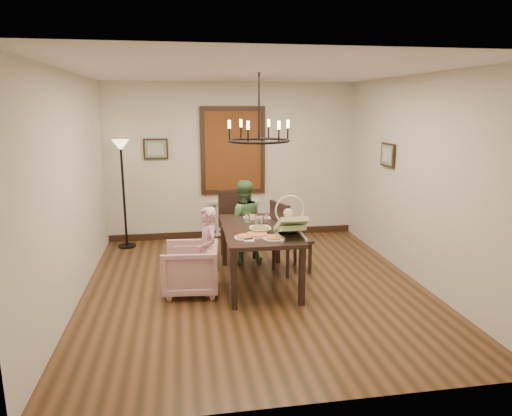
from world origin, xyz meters
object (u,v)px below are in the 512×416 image
object	(u,v)px
chair_right	(292,236)
floor_lamp	(124,196)
chair_far	(238,224)
armchair	(191,268)
dining_table	(259,234)
elderly_woman	(208,258)
seated_man	(243,229)
drinking_glass	(257,220)
baby_bouncer	(291,223)

from	to	relation	value
chair_right	floor_lamp	distance (m)	3.03
chair_far	armchair	distance (m)	1.56
dining_table	elderly_woman	xyz separation A→B (m)	(-0.70, -0.22, -0.23)
seated_man	drinking_glass	distance (m)	0.84
elderly_woman	floor_lamp	distance (m)	2.60
floor_lamp	dining_table	bearing A→B (deg)	-45.40
dining_table	floor_lamp	size ratio (longest dim) A/B	0.94
dining_table	chair_far	distance (m)	1.19
chair_far	elderly_woman	size ratio (longest dim) A/B	1.15
armchair	seated_man	size ratio (longest dim) A/B	0.66
chair_far	baby_bouncer	xyz separation A→B (m)	(0.46, -1.65, 0.42)
seated_man	floor_lamp	world-z (taller)	floor_lamp
armchair	elderly_woman	distance (m)	0.28
seated_man	baby_bouncer	distance (m)	1.49
baby_bouncer	drinking_glass	world-z (taller)	baby_bouncer
baby_bouncer	elderly_woman	bearing A→B (deg)	167.26
baby_bouncer	drinking_glass	size ratio (longest dim) A/B	3.83
chair_far	floor_lamp	bearing A→B (deg)	139.25
chair_right	elderly_woman	size ratio (longest dim) A/B	1.13
dining_table	drinking_glass	distance (m)	0.20
armchair	elderly_woman	xyz separation A→B (m)	(0.22, -0.06, 0.15)
dining_table	armchair	size ratio (longest dim) A/B	2.38
armchair	baby_bouncer	distance (m)	1.44
chair_far	floor_lamp	world-z (taller)	floor_lamp
baby_bouncer	drinking_glass	distance (m)	0.69
chair_right	floor_lamp	size ratio (longest dim) A/B	0.60
elderly_woman	seated_man	world-z (taller)	seated_man
armchair	elderly_woman	world-z (taller)	elderly_woman
chair_right	armchair	world-z (taller)	chair_right
chair_right	seated_man	world-z (taller)	seated_man
dining_table	chair_far	xyz separation A→B (m)	(-0.14, 1.17, -0.16)
chair_right	chair_far	bearing A→B (deg)	21.16
chair_right	elderly_woman	distance (m)	1.39
dining_table	baby_bouncer	size ratio (longest dim) A/B	3.09
dining_table	seated_man	world-z (taller)	seated_man
chair_right	seated_man	distance (m)	0.83
armchair	elderly_woman	size ratio (longest dim) A/B	0.75
chair_right	armchair	xyz separation A→B (m)	(-1.48, -0.53, -0.21)
seated_man	baby_bouncer	xyz separation A→B (m)	(0.41, -1.37, 0.43)
chair_right	baby_bouncer	bearing A→B (deg)	145.01
drinking_glass	armchair	bearing A→B (deg)	-163.03
elderly_woman	floor_lamp	size ratio (longest dim) A/B	0.53
armchair	elderly_woman	bearing A→B (deg)	80.13
seated_man	baby_bouncer	bearing A→B (deg)	107.12
armchair	chair_far	bearing A→B (deg)	154.81
seated_man	floor_lamp	xyz separation A→B (m)	(-1.88, 1.11, 0.36)
seated_man	chair_right	bearing A→B (deg)	141.23
dining_table	armchair	world-z (taller)	dining_table
chair_far	elderly_woman	bearing A→B (deg)	-128.39
chair_far	floor_lamp	size ratio (longest dim) A/B	0.60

